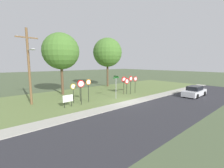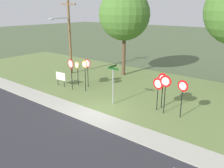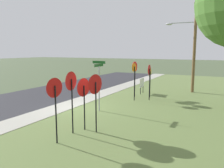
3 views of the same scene
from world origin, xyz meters
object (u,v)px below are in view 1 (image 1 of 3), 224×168
Objects in this scene: yield_sign_far_right at (124,81)px; utility_pole at (29,64)px; stop_sign_far_center at (80,86)px; notice_board at (68,99)px; oak_tree_left at (61,51)px; stop_sign_far_left at (73,89)px; stop_sign_near_left at (88,86)px; yield_sign_far_left at (127,82)px; stop_sign_near_right at (81,87)px; yield_sign_near_right at (135,81)px; parked_sedan_distant at (194,91)px; street_name_post at (116,85)px; yield_sign_near_left at (131,80)px; oak_tree_right at (107,53)px.

utility_pole reaches higher than yield_sign_far_right.
notice_board is at bearing -152.24° from stop_sign_far_center.
oak_tree_left is at bearing 154.36° from yield_sign_far_right.
stop_sign_far_center is 6.74m from oak_tree_left.
yield_sign_far_right is (8.13, 0.22, 0.31)m from stop_sign_far_left.
stop_sign_near_left reaches higher than stop_sign_far_left.
yield_sign_far_left is 12.34m from utility_pole.
stop_sign_near_right reaches higher than yield_sign_near_right.
stop_sign_far_left is at bearing 151.74° from parked_sedan_distant.
yield_sign_near_right is 0.86× the size of street_name_post.
oak_tree_right is (2.08, 7.88, 4.48)m from yield_sign_near_left.
oak_tree_left is (2.18, 6.52, 5.21)m from notice_board.
stop_sign_near_right is at bearing -167.04° from yield_sign_far_left.
stop_sign_far_center is 8.87m from yield_sign_near_right.
yield_sign_near_left is (8.33, 0.48, 0.03)m from stop_sign_near_right.
oak_tree_right is 2.01× the size of parked_sedan_distant.
yield_sign_far_right is 1.99× the size of notice_board.
utility_pole is 1.75× the size of parked_sedan_distant.
street_name_post is 6.27m from notice_board.
oak_tree_right is (5.70, 8.67, 4.72)m from street_name_post.
oak_tree_right is (9.80, 7.03, 4.63)m from stop_sign_far_center.
stop_sign_near_right reaches higher than stop_sign_far_left.
stop_sign_near_right is 9.46m from yield_sign_near_right.
oak_tree_left is (0.09, 5.25, 4.23)m from stop_sign_far_center.
stop_sign_near_right reaches higher than yield_sign_near_left.
stop_sign_far_center is at bearing 127.74° from stop_sign_near_left.
yield_sign_far_right is 9.38m from notice_board.
yield_sign_near_left is 0.57× the size of parked_sedan_distant.
stop_sign_far_center is 7.14m from yield_sign_far_left.
yield_sign_far_right is (-0.58, 0.80, -0.10)m from yield_sign_near_left.
street_name_post is (-3.00, -0.98, 0.02)m from yield_sign_far_left.
utility_pole reaches higher than stop_sign_far_center.
oak_tree_left reaches higher than yield_sign_near_right.
street_name_post is (-4.73, -0.88, -0.13)m from yield_sign_near_right.
oak_tree_left is at bearing 147.93° from yield_sign_far_left.
yield_sign_near_right is 1.83m from yield_sign_far_right.
yield_sign_far_left is 10.15m from oak_tree_left.
notice_board is 0.15× the size of oak_tree_left.
street_name_post is 0.36× the size of utility_pole.
utility_pole is 20.65m from parked_sedan_distant.
yield_sign_far_left is at bearing -40.06° from oak_tree_left.
yield_sign_near_right is 0.29× the size of oak_tree_left.
parked_sedan_distant is at bearing -39.07° from yield_sign_far_right.
yield_sign_near_left is 2.10× the size of notice_board.
yield_sign_far_left is 0.92× the size of yield_sign_far_right.
yield_sign_far_left is (7.72, 0.67, -0.23)m from stop_sign_near_right.
oak_tree_left is (-7.64, 6.09, 4.07)m from yield_sign_near_left.
oak_tree_right reaches higher than yield_sign_far_left.
stop_sign_near_left is at bearing 3.91° from notice_board.
yield_sign_near_right is at bearing -1.39° from notice_board.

